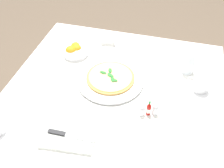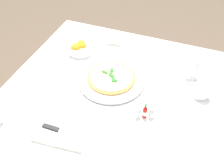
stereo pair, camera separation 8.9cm
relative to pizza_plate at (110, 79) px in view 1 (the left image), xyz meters
name	(u,v)px [view 1 (the left image)]	position (x,y,z in m)	size (l,w,h in m)	color
ground_plane	(113,167)	(0.04, -0.08, -0.77)	(8.00, 8.00, 0.00)	brown
dining_table	(114,111)	(0.04, -0.08, -0.15)	(1.07, 1.07, 0.76)	white
pizza_plate	(110,79)	(0.00, 0.00, 0.00)	(0.34, 0.34, 0.02)	white
pizza	(110,77)	(0.00, 0.00, 0.01)	(0.24, 0.24, 0.02)	#C68E47
coffee_cup_near_right	(200,85)	(0.44, 0.05, 0.02)	(0.13, 0.13, 0.07)	white
water_glass_left_edge	(188,64)	(0.37, 0.18, 0.04)	(0.07, 0.07, 0.12)	white
napkin_folded	(68,137)	(-0.08, -0.37, 0.00)	(0.23, 0.15, 0.02)	white
dinner_knife	(68,135)	(-0.08, -0.37, 0.01)	(0.20, 0.02, 0.01)	silver
citrus_bowl	(75,50)	(-0.25, 0.16, 0.02)	(0.15, 0.15, 0.07)	white
hot_sauce_bottle	(149,109)	(0.22, -0.16, 0.02)	(0.02, 0.02, 0.08)	#B7140F
salt_shaker	(155,110)	(0.25, -0.15, 0.01)	(0.03, 0.03, 0.06)	white
pepper_shaker	(142,111)	(0.19, -0.17, 0.01)	(0.03, 0.03, 0.06)	white
menu_card	(108,41)	(-0.10, 0.30, 0.02)	(0.09, 0.02, 0.06)	white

